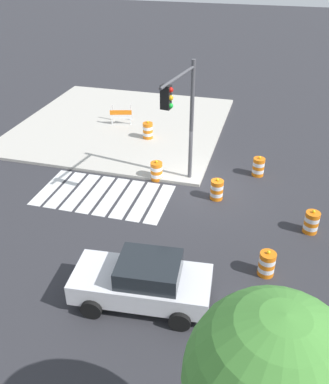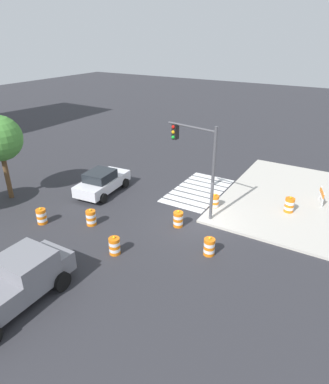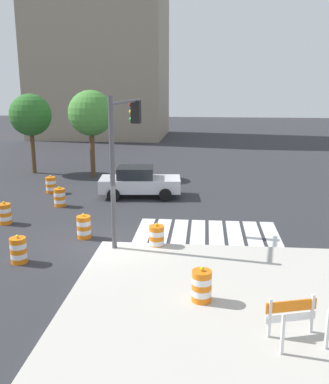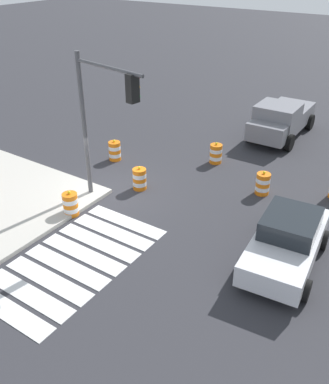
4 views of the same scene
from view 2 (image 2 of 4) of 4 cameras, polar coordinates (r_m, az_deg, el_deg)
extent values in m
plane|color=#2D2D33|center=(19.80, 5.45, -5.16)|extent=(120.00, 120.00, 0.00)
cube|color=#BCB7AD|center=(23.73, 25.20, -1.98)|extent=(12.00, 12.00, 0.15)
cube|color=silver|center=(21.56, 2.75, -2.30)|extent=(0.60, 3.20, 0.02)
cube|color=silver|center=(22.15, 3.67, -1.52)|extent=(0.60, 3.20, 0.02)
cube|color=silver|center=(22.75, 4.54, -0.78)|extent=(0.60, 3.20, 0.02)
cube|color=silver|center=(23.36, 5.37, -0.08)|extent=(0.60, 3.20, 0.02)
cube|color=silver|center=(23.98, 6.15, 0.59)|extent=(0.60, 3.20, 0.02)
cube|color=silver|center=(24.61, 6.90, 1.22)|extent=(0.60, 3.20, 0.02)
cube|color=silver|center=(25.24, 7.61, 1.82)|extent=(0.60, 3.20, 0.02)
cube|color=silver|center=(25.88, 8.28, 2.39)|extent=(0.60, 3.20, 0.02)
cube|color=silver|center=(23.45, -10.43, 1.49)|extent=(4.45, 2.22, 0.70)
cube|color=#1E2328|center=(23.01, -10.91, 2.74)|extent=(2.04, 1.77, 0.60)
cylinder|color=black|center=(25.10, -10.37, 2.28)|extent=(0.68, 0.30, 0.66)
cylinder|color=black|center=(24.10, -6.68, 1.53)|extent=(0.68, 0.30, 0.66)
cylinder|color=black|center=(23.19, -14.19, -0.13)|extent=(0.68, 0.30, 0.66)
cylinder|color=black|center=(22.10, -10.35, -1.05)|extent=(0.68, 0.30, 0.66)
cube|color=slate|center=(15.35, -22.29, -12.14)|extent=(1.92, 2.02, 1.50)
cube|color=slate|center=(16.03, -19.05, -11.11)|extent=(1.42, 1.91, 0.90)
cylinder|color=black|center=(16.84, -21.96, -11.60)|extent=(0.84, 0.31, 0.84)
cylinder|color=black|center=(15.51, -17.05, -14.30)|extent=(0.84, 0.31, 0.84)
cylinder|color=orange|center=(19.33, 2.32, -5.56)|extent=(0.56, 0.56, 0.18)
cylinder|color=white|center=(19.24, 2.33, -5.10)|extent=(0.56, 0.56, 0.18)
cylinder|color=orange|center=(19.15, 2.34, -4.64)|extent=(0.56, 0.56, 0.18)
cylinder|color=white|center=(19.06, 2.35, -4.17)|extent=(0.56, 0.56, 0.18)
cylinder|color=orange|center=(18.97, 2.36, -3.70)|extent=(0.56, 0.56, 0.18)
sphere|color=yellow|center=(18.90, 2.36, -3.30)|extent=(0.12, 0.12, 0.12)
cylinder|color=orange|center=(17.19, 7.54, -10.20)|extent=(0.56, 0.56, 0.18)
cylinder|color=white|center=(17.09, 7.57, -9.71)|extent=(0.56, 0.56, 0.18)
cylinder|color=orange|center=(16.99, 7.61, -9.21)|extent=(0.56, 0.56, 0.18)
cylinder|color=white|center=(16.89, 7.64, -8.71)|extent=(0.56, 0.56, 0.18)
cylinder|color=orange|center=(16.79, 7.68, -8.20)|extent=(0.56, 0.56, 0.18)
sphere|color=yellow|center=(16.70, 7.71, -7.78)|extent=(0.12, 0.12, 0.12)
cylinder|color=orange|center=(19.91, -12.28, -5.19)|extent=(0.56, 0.56, 0.18)
cylinder|color=white|center=(19.82, -12.33, -4.75)|extent=(0.56, 0.56, 0.18)
cylinder|color=orange|center=(19.73, -12.38, -4.29)|extent=(0.56, 0.56, 0.18)
cylinder|color=white|center=(19.64, -12.42, -3.84)|extent=(0.56, 0.56, 0.18)
cylinder|color=orange|center=(19.56, -12.47, -3.38)|extent=(0.56, 0.56, 0.18)
sphere|color=yellow|center=(19.49, -12.51, -2.99)|extent=(0.12, 0.12, 0.12)
cylinder|color=orange|center=(17.29, -8.41, -10.03)|extent=(0.56, 0.56, 0.18)
cylinder|color=white|center=(17.19, -8.45, -9.54)|extent=(0.56, 0.56, 0.18)
cylinder|color=orange|center=(17.09, -8.49, -9.04)|extent=(0.56, 0.56, 0.18)
cylinder|color=white|center=(16.99, -8.53, -8.54)|extent=(0.56, 0.56, 0.18)
cylinder|color=orange|center=(16.89, -8.57, -8.04)|extent=(0.56, 0.56, 0.18)
sphere|color=yellow|center=(16.81, -8.60, -7.61)|extent=(0.12, 0.12, 0.12)
cylinder|color=orange|center=(20.85, -20.01, -4.76)|extent=(0.56, 0.56, 0.18)
cylinder|color=white|center=(20.76, -20.09, -4.33)|extent=(0.56, 0.56, 0.18)
cylinder|color=orange|center=(20.68, -20.16, -3.90)|extent=(0.56, 0.56, 0.18)
cylinder|color=white|center=(20.60, -20.24, -3.46)|extent=(0.56, 0.56, 0.18)
cylinder|color=orange|center=(20.51, -20.31, -3.02)|extent=(0.56, 0.56, 0.18)
sphere|color=yellow|center=(20.45, -20.37, -2.65)|extent=(0.12, 0.12, 0.12)
cylinder|color=orange|center=(21.39, 8.41, -2.57)|extent=(0.56, 0.56, 0.18)
cylinder|color=white|center=(21.30, 8.44, -2.15)|extent=(0.56, 0.56, 0.18)
cylinder|color=orange|center=(21.22, 8.47, -1.72)|extent=(0.56, 0.56, 0.18)
cylinder|color=white|center=(21.14, 8.50, -1.28)|extent=(0.56, 0.56, 0.18)
cylinder|color=orange|center=(21.06, 8.53, -0.84)|extent=(0.56, 0.56, 0.18)
sphere|color=yellow|center=(20.99, 8.56, -0.48)|extent=(0.12, 0.12, 0.12)
cylinder|color=orange|center=(21.85, 20.30, -2.92)|extent=(0.56, 0.56, 0.18)
cylinder|color=white|center=(21.77, 20.37, -2.50)|extent=(0.56, 0.56, 0.18)
cylinder|color=orange|center=(21.69, 20.44, -2.08)|extent=(0.56, 0.56, 0.18)
cylinder|color=white|center=(21.62, 20.52, -1.66)|extent=(0.56, 0.56, 0.18)
cylinder|color=orange|center=(21.54, 20.59, -1.23)|extent=(0.56, 0.56, 0.18)
sphere|color=yellow|center=(21.48, 20.65, -0.87)|extent=(0.12, 0.12, 0.12)
cube|color=silver|center=(23.00, 25.32, -1.26)|extent=(0.09, 0.09, 1.00)
cube|color=silver|center=(23.98, 24.93, -0.11)|extent=(0.09, 0.09, 1.00)
cube|color=orange|center=(23.38, 25.19, -0.12)|extent=(1.26, 0.40, 0.28)
cube|color=white|center=(23.50, 25.05, -0.78)|extent=(1.26, 0.40, 0.20)
cylinder|color=#4C4C51|center=(18.78, 8.26, 2.82)|extent=(0.18, 0.18, 5.50)
cylinder|color=#4C4C51|center=(18.84, 4.58, 10.96)|extent=(0.65, 3.18, 0.12)
cube|color=black|center=(19.61, 1.85, 10.25)|extent=(0.40, 0.34, 0.90)
sphere|color=red|center=(19.39, 1.51, 10.99)|extent=(0.20, 0.20, 0.20)
sphere|color=#F2A514|center=(19.47, 1.50, 10.14)|extent=(0.20, 0.20, 0.20)
sphere|color=green|center=(19.55, 1.49, 9.29)|extent=(0.20, 0.20, 0.20)
cylinder|color=brown|center=(24.29, -25.18, 2.47)|extent=(0.31, 0.31, 3.09)
camera|label=1|loc=(26.81, -33.59, 21.61)|focal=39.45mm
camera|label=3|loc=(21.52, 53.83, 4.59)|focal=41.56mm
camera|label=4|loc=(31.81, -1.97, 22.92)|focal=39.53mm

